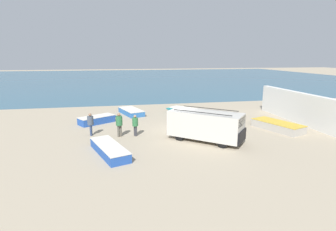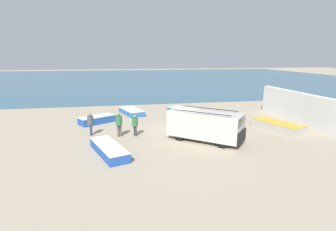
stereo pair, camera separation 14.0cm
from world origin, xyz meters
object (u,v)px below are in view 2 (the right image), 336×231
(parked_van, at_px, (205,125))
(fishing_rowboat_2, at_px, (131,111))
(fisherman_2, at_px, (119,122))
(fishing_rowboat_1, at_px, (98,119))
(fishing_rowboat_3, at_px, (276,126))
(fishing_rowboat_4, at_px, (108,148))
(fisherman_1, at_px, (90,122))
(fisherman_0, at_px, (135,123))
(fishing_rowboat_0, at_px, (188,112))

(parked_van, relative_size, fishing_rowboat_2, 1.18)
(fishing_rowboat_2, relative_size, fisherman_2, 2.46)
(fishing_rowboat_1, xyz_separation_m, fisherman_2, (1.83, -4.45, 0.75))
(fishing_rowboat_3, xyz_separation_m, fishing_rowboat_4, (-13.23, -2.89, -0.03))
(fishing_rowboat_1, xyz_separation_m, fisherman_1, (-0.27, -3.73, 0.69))
(fishing_rowboat_2, distance_m, fisherman_0, 7.70)
(parked_van, relative_size, fisherman_0, 3.24)
(parked_van, relative_size, fishing_rowboat_3, 1.05)
(fishing_rowboat_2, bearing_deg, parked_van, -173.16)
(fishing_rowboat_4, distance_m, fisherman_2, 3.46)
(parked_van, relative_size, fishing_rowboat_4, 1.05)
(fishing_rowboat_1, bearing_deg, fishing_rowboat_0, -23.45)
(fishing_rowboat_1, relative_size, fisherman_0, 2.25)
(fishing_rowboat_4, xyz_separation_m, fisherman_2, (0.72, 3.30, 0.78))
(fisherman_1, bearing_deg, fishing_rowboat_4, -66.73)
(fishing_rowboat_0, distance_m, fishing_rowboat_1, 8.78)
(parked_van, bearing_deg, fishing_rowboat_1, -179.79)
(fishing_rowboat_0, height_order, fishing_rowboat_4, fishing_rowboat_0)
(fishing_rowboat_2, xyz_separation_m, fisherman_0, (-0.05, -7.67, 0.69))
(parked_van, height_order, fishing_rowboat_1, parked_van)
(fishing_rowboat_3, bearing_deg, fisherman_2, 67.59)
(parked_van, distance_m, fishing_rowboat_4, 6.83)
(parked_van, xyz_separation_m, fisherman_2, (-5.94, 2.05, -0.07))
(parked_van, height_order, fisherman_0, parked_van)
(fishing_rowboat_0, relative_size, fishing_rowboat_4, 1.02)
(fishing_rowboat_0, bearing_deg, parked_van, 135.88)
(fishing_rowboat_2, bearing_deg, fishing_rowboat_4, 150.77)
(fishing_rowboat_0, relative_size, fisherman_1, 2.96)
(fishing_rowboat_2, distance_m, fisherman_1, 7.69)
(fisherman_0, bearing_deg, fishing_rowboat_4, 24.01)
(fishing_rowboat_2, height_order, fishing_rowboat_3, fishing_rowboat_3)
(fishing_rowboat_0, distance_m, fisherman_1, 10.35)
(fishing_rowboat_4, relative_size, fisherman_1, 2.92)
(fishing_rowboat_0, bearing_deg, fishing_rowboat_2, 35.18)
(fishing_rowboat_1, height_order, fishing_rowboat_4, fishing_rowboat_1)
(fishing_rowboat_3, bearing_deg, fishing_rowboat_4, 81.76)
(fishing_rowboat_2, distance_m, fisherman_2, 7.76)
(fishing_rowboat_0, relative_size, fisherman_0, 3.14)
(parked_van, xyz_separation_m, fishing_rowboat_4, (-6.66, -1.25, -0.85))
(fishing_rowboat_0, xyz_separation_m, fishing_rowboat_4, (-7.56, -9.18, -0.05))
(fishing_rowboat_2, relative_size, fishing_rowboat_4, 0.89)
(fishing_rowboat_1, bearing_deg, fisherman_1, -127.01)
(parked_van, xyz_separation_m, fishing_rowboat_3, (6.58, 1.64, -0.82))
(fishing_rowboat_3, height_order, fishing_rowboat_4, fishing_rowboat_3)
(fishing_rowboat_4, bearing_deg, fishing_rowboat_0, -59.53)
(parked_van, distance_m, fishing_rowboat_0, 8.02)
(fishing_rowboat_4, xyz_separation_m, fisherman_1, (-1.38, 4.02, 0.73))
(fishing_rowboat_4, bearing_deg, fishing_rowboat_2, -30.12)
(fishing_rowboat_1, xyz_separation_m, fishing_rowboat_2, (3.05, 3.17, -0.06))
(fisherman_1, bearing_deg, fishing_rowboat_2, 68.57)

